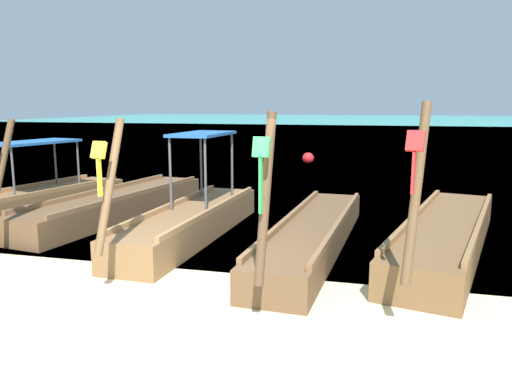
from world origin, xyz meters
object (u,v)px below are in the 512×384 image
at_px(longtail_boat_yellow_ribbon, 191,220).
at_px(longtail_boat_red_ribbon, 446,235).
at_px(longtail_boat_pink_ribbon, 10,206).
at_px(mooring_buoy_near, 308,158).
at_px(longtail_boat_turquoise_ribbon, 116,205).
at_px(longtail_boat_green_ribbon, 313,234).

height_order(longtail_boat_yellow_ribbon, longtail_boat_red_ribbon, longtail_boat_red_ribbon).
relative_size(longtail_boat_pink_ribbon, mooring_buoy_near, 12.99).
relative_size(longtail_boat_yellow_ribbon, longtail_boat_red_ribbon, 0.88).
height_order(longtail_boat_turquoise_ribbon, longtail_boat_yellow_ribbon, longtail_boat_yellow_ribbon).
relative_size(longtail_boat_yellow_ribbon, longtail_boat_green_ribbon, 0.90).
bearing_deg(longtail_boat_yellow_ribbon, longtail_boat_pink_ribbon, 175.51).
relative_size(longtail_boat_pink_ribbon, longtail_boat_red_ribbon, 0.99).
height_order(longtail_boat_red_ribbon, mooring_buoy_near, longtail_boat_red_ribbon).
height_order(longtail_boat_turquoise_ribbon, longtail_boat_red_ribbon, longtail_boat_red_ribbon).
relative_size(longtail_boat_turquoise_ribbon, longtail_boat_red_ribbon, 0.96).
relative_size(longtail_boat_red_ribbon, mooring_buoy_near, 13.14).
xyz_separation_m(longtail_boat_turquoise_ribbon, longtail_boat_green_ribbon, (4.93, -1.48, -0.02)).
bearing_deg(longtail_boat_turquoise_ribbon, longtail_boat_yellow_ribbon, -27.86).
xyz_separation_m(longtail_boat_turquoise_ribbon, mooring_buoy_near, (2.87, 11.90, -0.03)).
xyz_separation_m(longtail_boat_green_ribbon, mooring_buoy_near, (-2.07, 13.38, -0.01)).
bearing_deg(longtail_boat_pink_ribbon, longtail_boat_turquoise_ribbon, 22.37).
xyz_separation_m(longtail_boat_turquoise_ribbon, longtail_boat_yellow_ribbon, (2.42, -1.28, 0.07)).
bearing_deg(longtail_boat_turquoise_ribbon, mooring_buoy_near, 76.46).
xyz_separation_m(longtail_boat_yellow_ribbon, longtail_boat_green_ribbon, (2.51, -0.21, -0.09)).
xyz_separation_m(longtail_boat_yellow_ribbon, longtail_boat_red_ribbon, (4.90, 0.21, -0.06)).
distance_m(longtail_boat_red_ribbon, mooring_buoy_near, 13.71).
height_order(longtail_boat_pink_ribbon, longtail_boat_yellow_ribbon, longtail_boat_pink_ribbon).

